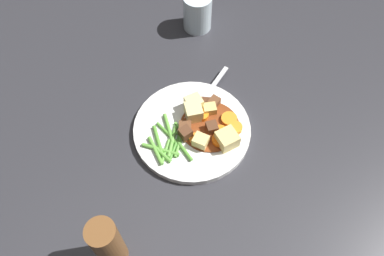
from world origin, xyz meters
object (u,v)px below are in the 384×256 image
carrot_slice_6 (229,119)px  pepper_mill (108,244)px  carrot_slice_4 (220,132)px  potato_chunk_2 (194,112)px  carrot_slice_2 (195,139)px  carrot_slice_1 (202,115)px  potato_chunk_0 (210,109)px  carrot_slice_5 (227,132)px  potato_chunk_4 (194,104)px  meat_chunk_3 (205,103)px  meat_chunk_0 (212,128)px  water_glass (197,12)px  meat_chunk_2 (185,133)px  fork (207,95)px  meat_chunk_1 (185,127)px  carrot_slice_0 (220,140)px  meat_chunk_4 (214,102)px  carrot_slice_3 (235,128)px  potato_chunk_3 (227,139)px  potato_chunk_1 (202,141)px  dinner_plate (192,130)px

carrot_slice_6 → pepper_mill: bearing=-152.6°
carrot_slice_4 → potato_chunk_2: size_ratio=0.74×
carrot_slice_2 → carrot_slice_1: bearing=51.2°
potato_chunk_0 → pepper_mill: (-0.29, -0.20, 0.05)m
carrot_slice_5 → potato_chunk_0: size_ratio=0.88×
potato_chunk_4 → meat_chunk_3: (0.03, -0.00, -0.01)m
meat_chunk_0 → water_glass: 0.33m
carrot_slice_1 → meat_chunk_0: bearing=-83.4°
carrot_slice_5 → meat_chunk_2: bearing=161.6°
carrot_slice_4 → fork: bearing=80.3°
meat_chunk_1 → potato_chunk_4: bearing=46.0°
carrot_slice_0 → meat_chunk_4: meat_chunk_4 is taller
carrot_slice_5 → pepper_mill: pepper_mill is taller
meat_chunk_1 → pepper_mill: size_ratio=0.19×
carrot_slice_3 → carrot_slice_6: size_ratio=0.89×
fork → potato_chunk_2: bearing=-141.6°
potato_chunk_3 → carrot_slice_6: bearing=57.7°
carrot_slice_3 → potato_chunk_1: potato_chunk_1 is taller
meat_chunk_2 → carrot_slice_6: bearing=-1.4°
carrot_slice_5 → carrot_slice_6: (0.02, 0.03, 0.00)m
dinner_plate → carrot_slice_3: bearing=-26.7°
carrot_slice_4 → meat_chunk_0: meat_chunk_0 is taller
carrot_slice_0 → meat_chunk_4: (0.03, 0.09, 0.00)m
potato_chunk_1 → water_glass: size_ratio=0.32×
potato_chunk_0 → potato_chunk_1: size_ratio=0.92×
potato_chunk_2 → carrot_slice_6: bearing=-32.1°
carrot_slice_0 → carrot_slice_4: (0.01, 0.02, -0.00)m
dinner_plate → fork: (0.07, 0.07, 0.01)m
potato_chunk_0 → meat_chunk_4: (0.02, 0.01, -0.00)m
potato_chunk_1 → meat_chunk_2: size_ratio=1.14×
carrot_slice_4 → potato_chunk_0: size_ratio=1.03×
carrot_slice_4 → meat_chunk_4: 0.07m
meat_chunk_1 → dinner_plate: bearing=-8.9°
potato_chunk_4 → meat_chunk_1: bearing=-134.0°
meat_chunk_0 → meat_chunk_2: meat_chunk_2 is taller
potato_chunk_1 → meat_chunk_0: potato_chunk_1 is taller
potato_chunk_3 → carrot_slice_0: bearing=143.4°
carrot_slice_5 → dinner_plate: bearing=146.6°
carrot_slice_1 → potato_chunk_4: (-0.01, 0.03, 0.01)m
carrot_slice_0 → pepper_mill: bearing=-155.3°
potato_chunk_4 → meat_chunk_2: (-0.05, -0.06, -0.00)m
meat_chunk_0 → potato_chunk_1: bearing=-148.4°
carrot_slice_2 → fork: bearing=52.7°
carrot_slice_5 → potato_chunk_0: (-0.01, 0.06, 0.01)m
carrot_slice_0 → fork: carrot_slice_0 is taller
carrot_slice_5 → meat_chunk_1: bearing=150.9°
carrot_slice_3 → carrot_slice_6: 0.03m
dinner_plate → potato_chunk_4: size_ratio=7.31×
carrot_slice_6 → carrot_slice_4: bearing=-146.8°
carrot_slice_2 → carrot_slice_6: carrot_slice_6 is taller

